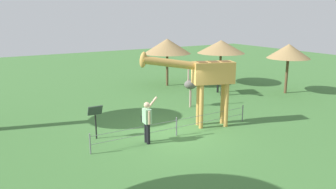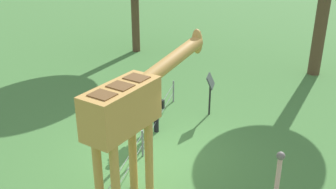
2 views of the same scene
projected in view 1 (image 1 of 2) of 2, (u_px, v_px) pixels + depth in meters
name	position (u px, v px, depth m)	size (l,w,h in m)	color
ground_plane	(173.00, 134.00, 13.46)	(60.00, 60.00, 0.00)	#427538
giraffe	(205.00, 76.00, 13.86)	(3.89, 1.76, 3.27)	#C69347
visitor	(147.00, 120.00, 12.31)	(0.65, 0.59, 1.71)	black
zebra	(223.00, 75.00, 19.79)	(0.99, 1.78, 1.66)	black
ostrich	(191.00, 84.00, 17.10)	(0.70, 0.56, 2.25)	#CC9E93
shade_hut_near	(221.00, 47.00, 22.26)	(3.16, 3.16, 2.99)	brown
shade_hut_far	(167.00, 46.00, 21.84)	(3.09, 3.09, 3.12)	brown
shade_hut_aside	(289.00, 51.00, 19.74)	(2.52, 2.52, 2.97)	brown
info_sign	(95.00, 115.00, 12.73)	(0.56, 0.21, 1.32)	black
wire_fence	(176.00, 126.00, 13.18)	(7.05, 0.05, 0.75)	slate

